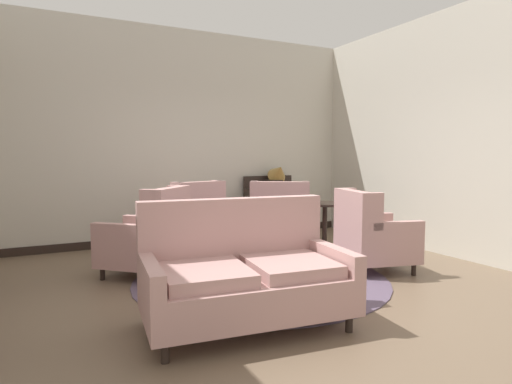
{
  "coord_description": "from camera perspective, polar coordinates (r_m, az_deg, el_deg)",
  "views": [
    {
      "loc": [
        -2.21,
        -3.94,
        1.4
      ],
      "look_at": [
        0.07,
        0.57,
        0.97
      ],
      "focal_mm": 30.36,
      "sensor_mm": 36.0,
      "label": 1
    }
  ],
  "objects": [
    {
      "name": "baseboard_back",
      "position": [
        7.24,
        -8.66,
        -5.83
      ],
      "size": [
        5.78,
        0.03,
        0.12
      ],
      "primitive_type": "cube",
      "color": "black",
      "rests_on": "ground"
    },
    {
      "name": "porcelain_vase",
      "position": [
        4.93,
        -0.55,
        -3.88
      ],
      "size": [
        0.18,
        0.18,
        0.34
      ],
      "color": "brown",
      "rests_on": "coffee_table"
    },
    {
      "name": "sideboard",
      "position": [
        7.52,
        2.2,
        -2.15
      ],
      "size": [
        0.94,
        0.39,
        1.04
      ],
      "color": "black",
      "rests_on": "ground"
    },
    {
      "name": "armchair_back_corner",
      "position": [
        6.37,
        3.16,
        -3.8
      ],
      "size": [
        1.12,
        1.12,
        1.03
      ],
      "rotation": [
        0.0,
        0.0,
        2.59
      ],
      "color": "tan",
      "rests_on": "ground"
    },
    {
      "name": "armchair_far_left",
      "position": [
        5.45,
        14.88,
        -5.57
      ],
      "size": [
        0.96,
        0.97,
        0.98
      ],
      "rotation": [
        0.0,
        0.0,
        7.6
      ],
      "color": "tan",
      "rests_on": "ground"
    },
    {
      "name": "side_table",
      "position": [
        6.38,
        9.05,
        -3.88
      ],
      "size": [
        0.6,
        0.6,
        0.71
      ],
      "color": "black",
      "rests_on": "ground"
    },
    {
      "name": "ground",
      "position": [
        4.72,
        2.39,
        -12.36
      ],
      "size": [
        8.09,
        8.09,
        0.0
      ],
      "primitive_type": "plane",
      "color": "brown"
    },
    {
      "name": "settee",
      "position": [
        3.61,
        -1.45,
        -11.02
      ],
      "size": [
        1.73,
        1.06,
        1.02
      ],
      "rotation": [
        0.0,
        0.0,
        -0.11
      ],
      "color": "tan",
      "rests_on": "ground"
    },
    {
      "name": "area_rug",
      "position": [
        4.98,
        0.67,
        -11.39
      ],
      "size": [
        2.84,
        2.84,
        0.01
      ],
      "primitive_type": "cylinder",
      "color": "#5B4C60",
      "rests_on": "ground"
    },
    {
      "name": "wall_back",
      "position": [
        7.17,
        -8.96,
        7.21
      ],
      "size": [
        5.94,
        0.08,
        3.39
      ],
      "primitive_type": "cube",
      "color": "beige",
      "rests_on": "ground"
    },
    {
      "name": "armchair_near_window",
      "position": [
        6.2,
        -8.65,
        -4.08
      ],
      "size": [
        0.92,
        1.03,
        1.04
      ],
      "rotation": [
        0.0,
        0.0,
        3.38
      ],
      "color": "tan",
      "rests_on": "ground"
    },
    {
      "name": "coffee_table",
      "position": [
        4.94,
        0.28,
        -6.62
      ],
      "size": [
        0.87,
        0.87,
        0.51
      ],
      "color": "black",
      "rests_on": "ground"
    },
    {
      "name": "armchair_beside_settee",
      "position": [
        5.15,
        -13.86,
        -6.02
      ],
      "size": [
        1.13,
        1.13,
        1.04
      ],
      "rotation": [
        0.0,
        0.0,
        3.97
      ],
      "color": "tan",
      "rests_on": "ground"
    },
    {
      "name": "wall_right",
      "position": [
        7.01,
        20.03,
        7.03
      ],
      "size": [
        0.08,
        4.04,
        3.39
      ],
      "primitive_type": "cube",
      "color": "beige",
      "rests_on": "ground"
    },
    {
      "name": "gramophone",
      "position": [
        7.42,
        2.86,
        2.34
      ],
      "size": [
        0.38,
        0.46,
        0.49
      ],
      "color": "black",
      "rests_on": "sideboard"
    }
  ]
}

